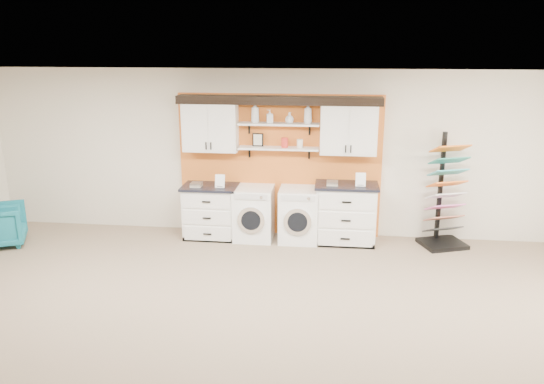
# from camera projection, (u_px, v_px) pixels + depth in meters

# --- Properties ---
(floor) EXTENTS (10.00, 10.00, 0.00)m
(floor) POSITION_uv_depth(u_px,v_px,m) (240.00, 364.00, 5.49)
(floor) COLOR #806D56
(floor) RESTS_ON ground
(ceiling) EXTENTS (10.00, 10.00, 0.00)m
(ceiling) POSITION_uv_depth(u_px,v_px,m) (235.00, 90.00, 4.72)
(ceiling) COLOR white
(ceiling) RESTS_ON wall_back
(wall_back) EXTENTS (10.00, 0.00, 10.00)m
(wall_back) POSITION_uv_depth(u_px,v_px,m) (280.00, 154.00, 8.93)
(wall_back) COLOR beige
(wall_back) RESTS_ON floor
(accent_panel) EXTENTS (3.40, 0.07, 2.40)m
(accent_panel) POSITION_uv_depth(u_px,v_px,m) (279.00, 166.00, 8.95)
(accent_panel) COLOR orange
(accent_panel) RESTS_ON wall_back
(upper_cabinet_left) EXTENTS (0.90, 0.35, 0.84)m
(upper_cabinet_left) POSITION_uv_depth(u_px,v_px,m) (210.00, 126.00, 8.72)
(upper_cabinet_left) COLOR silver
(upper_cabinet_left) RESTS_ON wall_back
(upper_cabinet_right) EXTENTS (0.90, 0.35, 0.84)m
(upper_cabinet_right) POSITION_uv_depth(u_px,v_px,m) (349.00, 128.00, 8.47)
(upper_cabinet_right) COLOR silver
(upper_cabinet_right) RESTS_ON wall_back
(shelf_lower) EXTENTS (1.32, 0.28, 0.03)m
(shelf_lower) POSITION_uv_depth(u_px,v_px,m) (279.00, 148.00, 8.70)
(shelf_lower) COLOR silver
(shelf_lower) RESTS_ON wall_back
(shelf_upper) EXTENTS (1.32, 0.28, 0.03)m
(shelf_upper) POSITION_uv_depth(u_px,v_px,m) (279.00, 124.00, 8.59)
(shelf_upper) COLOR silver
(shelf_upper) RESTS_ON wall_back
(crown_molding) EXTENTS (3.30, 0.41, 0.13)m
(crown_molding) POSITION_uv_depth(u_px,v_px,m) (279.00, 99.00, 8.49)
(crown_molding) COLOR black
(crown_molding) RESTS_ON wall_back
(picture_frame) EXTENTS (0.18, 0.02, 0.22)m
(picture_frame) POSITION_uv_depth(u_px,v_px,m) (258.00, 140.00, 8.75)
(picture_frame) COLOR black
(picture_frame) RESTS_ON shelf_lower
(canister_red) EXTENTS (0.11, 0.11, 0.16)m
(canister_red) POSITION_uv_depth(u_px,v_px,m) (285.00, 143.00, 8.66)
(canister_red) COLOR red
(canister_red) RESTS_ON shelf_lower
(canister_cream) EXTENTS (0.10, 0.10, 0.14)m
(canister_cream) POSITION_uv_depth(u_px,v_px,m) (300.00, 144.00, 8.64)
(canister_cream) COLOR silver
(canister_cream) RESTS_ON shelf_lower
(base_cabinet_left) EXTENTS (0.92, 0.66, 0.90)m
(base_cabinet_left) POSITION_uv_depth(u_px,v_px,m) (211.00, 211.00, 8.97)
(base_cabinet_left) COLOR silver
(base_cabinet_left) RESTS_ON floor
(base_cabinet_right) EXTENTS (1.02, 0.66, 1.00)m
(base_cabinet_right) POSITION_uv_depth(u_px,v_px,m) (346.00, 213.00, 8.70)
(base_cabinet_right) COLOR silver
(base_cabinet_right) RESTS_ON floor
(washer) EXTENTS (0.64, 0.71, 0.89)m
(washer) POSITION_uv_depth(u_px,v_px,m) (254.00, 213.00, 8.88)
(washer) COLOR white
(washer) RESTS_ON floor
(dryer) EXTENTS (0.64, 0.71, 0.90)m
(dryer) POSITION_uv_depth(u_px,v_px,m) (299.00, 215.00, 8.80)
(dryer) COLOR white
(dryer) RESTS_ON floor
(sample_rack) EXTENTS (0.82, 0.76, 1.85)m
(sample_rack) POSITION_uv_depth(u_px,v_px,m) (444.00, 212.00, 8.54)
(sample_rack) COLOR black
(sample_rack) RESTS_ON floor
(armchair) EXTENTS (0.97, 0.96, 0.67)m
(armchair) POSITION_uv_depth(u_px,v_px,m) (1.00, 225.00, 8.63)
(armchair) COLOR #136778
(armchair) RESTS_ON floor
(soap_bottle_a) EXTENTS (0.19, 0.19, 0.34)m
(soap_bottle_a) POSITION_uv_depth(u_px,v_px,m) (255.00, 112.00, 8.58)
(soap_bottle_a) COLOR silver
(soap_bottle_a) RESTS_ON shelf_upper
(soap_bottle_b) EXTENTS (0.12, 0.12, 0.22)m
(soap_bottle_b) POSITION_uv_depth(u_px,v_px,m) (270.00, 116.00, 8.57)
(soap_bottle_b) COLOR silver
(soap_bottle_b) RESTS_ON shelf_upper
(soap_bottle_c) EXTENTS (0.16, 0.16, 0.18)m
(soap_bottle_c) POSITION_uv_depth(u_px,v_px,m) (289.00, 118.00, 8.54)
(soap_bottle_c) COLOR silver
(soap_bottle_c) RESTS_ON shelf_upper
(soap_bottle_d) EXTENTS (0.17, 0.18, 0.34)m
(soap_bottle_d) POSITION_uv_depth(u_px,v_px,m) (308.00, 113.00, 8.49)
(soap_bottle_d) COLOR silver
(soap_bottle_d) RESTS_ON shelf_upper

